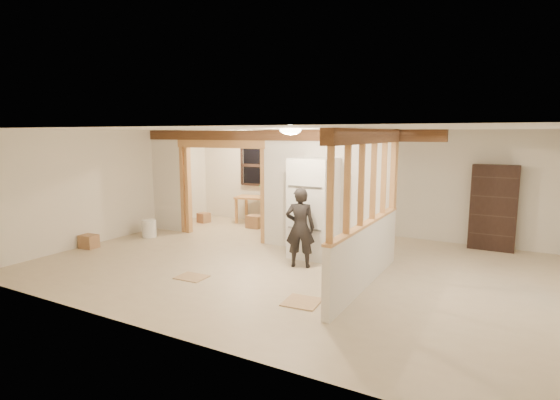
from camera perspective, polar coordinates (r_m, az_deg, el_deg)
The scene contains 28 objects.
floor at distance 8.21m, azimuth 1.08°, elevation -8.49°, with size 9.00×6.50×0.01m, color #C7B594.
ceiling at distance 7.85m, azimuth 1.13°, elevation 9.27°, with size 9.00×6.50×0.01m, color white.
wall_back at distance 10.89m, azimuth 9.15°, elevation 2.41°, with size 9.00×0.01×2.50m, color silver.
wall_front at distance 5.33m, azimuth -15.54°, elevation -4.32°, with size 9.00×0.01×2.50m, color silver.
wall_left at distance 10.78m, azimuth -20.55°, elevation 1.91°, with size 0.01×6.50×2.50m, color silver.
partition_left_stub at distance 11.28m, azimuth -14.43°, elevation 2.46°, with size 0.90×0.12×2.50m, color silver.
partition_center at distance 8.92m, azimuth 5.85°, elevation 1.11°, with size 2.80×0.12×2.50m, color silver.
doorway_frame at distance 10.24m, azimuth -7.66°, elevation 1.20°, with size 2.46×0.14×2.20m, color tan.
header_beam_back at distance 9.38m, azimuth -0.86°, elevation 8.45°, with size 7.00×0.18×0.22m, color brown.
header_beam_right at distance 6.85m, azimuth 11.54°, elevation 8.18°, with size 0.18×3.30×0.22m, color brown.
pony_wall at distance 7.12m, azimuth 11.08°, elevation -7.13°, with size 0.12×3.20×1.00m, color silver.
stud_partition at distance 6.90m, azimuth 11.36°, elevation 2.19°, with size 0.14×3.20×1.32m, color tan.
window_back at distance 11.92m, azimuth -2.81°, elevation 4.50°, with size 1.12×0.10×1.10m, color black.
ceiling_dome_main at distance 7.26m, azimuth 1.38°, elevation 9.16°, with size 0.36×0.36×0.16m, color #FFEABF.
ceiling_dome_util at distance 11.11m, azimuth -4.80°, elevation 8.97°, with size 0.32×0.32×0.14m, color #FFEABF.
hanging_bulb at distance 10.25m, azimuth -4.63°, elevation 7.32°, with size 0.07×0.07×0.07m, color #FFD88C.
refrigerator at distance 8.57m, azimuth 4.40°, elevation -1.03°, with size 0.80×0.78×1.95m, color white.
woman at distance 7.92m, azimuth 2.65°, elevation -3.61°, with size 0.54×0.35×1.47m, color black.
work_table at distance 11.78m, azimuth -2.89°, elevation -1.34°, with size 1.18×0.59×0.74m, color tan.
potted_plant at distance 11.66m, azimuth -1.88°, elevation 1.39°, with size 0.36×0.31×0.40m, color #2D632B.
shop_vac at distance 11.95m, azimuth -12.81°, elevation -1.94°, with size 0.40×0.40×0.52m, color red.
bookshelf at distance 10.09m, azimuth 26.11°, elevation -0.91°, with size 0.89×0.30×1.78m, color black.
bucket at distance 10.73m, azimuth -16.72°, elevation -3.58°, with size 0.33×0.33×0.41m, color white.
box_util_a at distance 11.32m, azimuth -3.35°, elevation -2.84°, with size 0.38×0.32×0.32m, color #A67850.
box_util_b at distance 12.15m, azimuth -9.92°, elevation -2.29°, with size 0.28×0.28×0.26m, color #A67850.
box_front at distance 10.20m, azimuth -23.70°, elevation -4.97°, with size 0.35×0.28×0.28m, color #A67850.
floor_panel_near at distance 6.48m, azimuth 2.88°, elevation -13.16°, with size 0.50×0.50×0.02m, color tan.
floor_panel_far at distance 7.66m, azimuth -11.46°, elevation -9.85°, with size 0.50×0.40×0.02m, color tan.
Camera 1 is at (3.67, -6.93, 2.42)m, focal length 28.00 mm.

